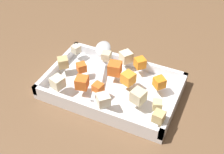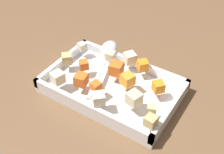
# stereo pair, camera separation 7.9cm
# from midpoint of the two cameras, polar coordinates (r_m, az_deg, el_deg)

# --- Properties ---
(ground_plane) EXTENTS (4.00, 4.00, 0.00)m
(ground_plane) POSITION_cam_midpoint_polar(r_m,az_deg,el_deg) (0.83, -3.33, -2.19)
(ground_plane) COLOR brown
(baking_dish) EXTENTS (0.36, 0.23, 0.04)m
(baking_dish) POSITION_cam_midpoint_polar(r_m,az_deg,el_deg) (0.81, -2.77, -2.22)
(baking_dish) COLOR silver
(baking_dish) RESTS_ON ground_plane
(carrot_chunk_far_left) EXTENTS (0.04, 0.04, 0.03)m
(carrot_chunk_far_left) POSITION_cam_midpoint_polar(r_m,az_deg,el_deg) (0.77, -8.75, -1.19)
(carrot_chunk_far_left) COLOR orange
(carrot_chunk_far_left) RESTS_ON baking_dish
(carrot_chunk_front_center) EXTENTS (0.04, 0.04, 0.03)m
(carrot_chunk_front_center) POSITION_cam_midpoint_polar(r_m,az_deg,el_deg) (0.80, -2.25, 1.57)
(carrot_chunk_front_center) COLOR orange
(carrot_chunk_front_center) RESTS_ON baking_dish
(carrot_chunk_corner_ne) EXTENTS (0.04, 0.04, 0.03)m
(carrot_chunk_corner_ne) POSITION_cam_midpoint_polar(r_m,az_deg,el_deg) (0.83, 2.73, 2.63)
(carrot_chunk_corner_ne) COLOR orange
(carrot_chunk_corner_ne) RESTS_ON baking_dish
(carrot_chunk_near_right) EXTENTS (0.03, 0.03, 0.02)m
(carrot_chunk_near_right) POSITION_cam_midpoint_polar(r_m,az_deg,el_deg) (0.82, -8.64, 1.75)
(carrot_chunk_near_right) COLOR orange
(carrot_chunk_near_right) RESTS_ON baking_dish
(carrot_chunk_mid_left) EXTENTS (0.04, 0.04, 0.03)m
(carrot_chunk_mid_left) POSITION_cam_midpoint_polar(r_m,az_deg,el_deg) (0.78, 0.40, -0.13)
(carrot_chunk_mid_left) COLOR orange
(carrot_chunk_mid_left) RESTS_ON baking_dish
(carrot_chunk_mid_right) EXTENTS (0.04, 0.04, 0.03)m
(carrot_chunk_mid_right) POSITION_cam_midpoint_polar(r_m,az_deg,el_deg) (0.77, 6.26, -1.18)
(carrot_chunk_mid_right) COLOR orange
(carrot_chunk_mid_right) RESTS_ON baking_dish
(carrot_chunk_near_spoon) EXTENTS (0.03, 0.03, 0.02)m
(carrot_chunk_near_spoon) POSITION_cam_midpoint_polar(r_m,az_deg,el_deg) (0.75, -5.78, -2.21)
(carrot_chunk_near_spoon) COLOR orange
(carrot_chunk_near_spoon) RESTS_ON baking_dish
(potato_chunk_back_center) EXTENTS (0.04, 0.04, 0.03)m
(potato_chunk_back_center) POSITION_cam_midpoint_polar(r_m,az_deg,el_deg) (0.72, 2.01, -3.84)
(potato_chunk_back_center) COLOR beige
(potato_chunk_back_center) RESTS_ON baking_dish
(potato_chunk_corner_sw) EXTENTS (0.03, 0.03, 0.02)m
(potato_chunk_corner_sw) POSITION_cam_midpoint_polar(r_m,az_deg,el_deg) (0.71, 5.65, -5.52)
(potato_chunk_corner_sw) COLOR #E0CC89
(potato_chunk_corner_sw) RESTS_ON baking_dish
(potato_chunk_far_right) EXTENTS (0.03, 0.03, 0.03)m
(potato_chunk_far_right) POSITION_cam_midpoint_polar(r_m,az_deg,el_deg) (0.69, 5.77, -7.78)
(potato_chunk_far_right) COLOR tan
(potato_chunk_far_right) RESTS_ON baking_dish
(potato_chunk_heap_side) EXTENTS (0.04, 0.04, 0.03)m
(potato_chunk_heap_side) POSITION_cam_midpoint_polar(r_m,az_deg,el_deg) (0.84, 0.07, 3.82)
(potato_chunk_heap_side) COLOR beige
(potato_chunk_heap_side) RESTS_ON baking_dish
(potato_chunk_center) EXTENTS (0.04, 0.04, 0.03)m
(potato_chunk_center) POSITION_cam_midpoint_polar(r_m,az_deg,el_deg) (0.84, -12.07, 2.66)
(potato_chunk_center) COLOR tan
(potato_chunk_center) RESTS_ON baking_dish
(potato_chunk_near_left) EXTENTS (0.04, 0.04, 0.03)m
(potato_chunk_near_left) POSITION_cam_midpoint_polar(r_m,az_deg,el_deg) (0.78, -13.29, -1.13)
(potato_chunk_near_left) COLOR beige
(potato_chunk_near_left) RESTS_ON baking_dish
(potato_chunk_rim_edge) EXTENTS (0.03, 0.03, 0.03)m
(potato_chunk_rim_edge) POSITION_cam_midpoint_polar(r_m,az_deg,el_deg) (0.85, -3.76, 3.94)
(potato_chunk_rim_edge) COLOR beige
(potato_chunk_rim_edge) RESTS_ON baking_dish
(parsnip_chunk_heap_top) EXTENTS (0.03, 0.03, 0.02)m
(parsnip_chunk_heap_top) POSITION_cam_midpoint_polar(r_m,az_deg,el_deg) (0.89, -9.47, 5.25)
(parsnip_chunk_heap_top) COLOR beige
(parsnip_chunk_heap_top) RESTS_ON baking_dish
(parsnip_chunk_corner_se) EXTENTS (0.04, 0.04, 0.03)m
(parsnip_chunk_corner_se) POSITION_cam_midpoint_polar(r_m,az_deg,el_deg) (0.72, -4.81, -4.55)
(parsnip_chunk_corner_se) COLOR silver
(parsnip_chunk_corner_se) RESTS_ON baking_dish
(serving_spoon) EXTENTS (0.11, 0.24, 0.02)m
(serving_spoon) POSITION_cam_midpoint_polar(r_m,az_deg,el_deg) (0.88, -4.42, 4.84)
(serving_spoon) COLOR silver
(serving_spoon) RESTS_ON baking_dish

